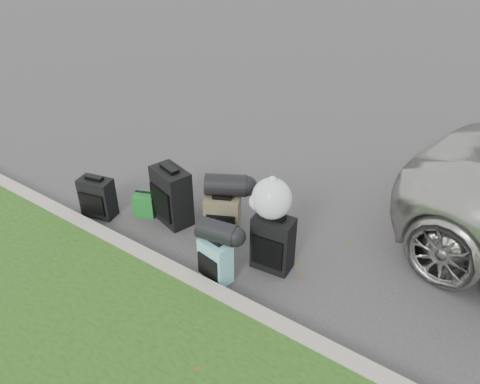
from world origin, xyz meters
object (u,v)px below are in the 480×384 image
Objects in this scene: suitcase_small_black at (98,197)px; tote_green at (146,204)px; suitcase_olive at (223,218)px; suitcase_teal at (216,261)px; tote_navy at (221,203)px; suitcase_large_black_left at (172,196)px; suitcase_large_black_right at (273,243)px.

tote_green is (0.50, 0.37, -0.12)m from suitcase_small_black.
suitcase_teal is (0.39, -0.65, -0.03)m from suitcase_olive.
tote_navy is (-0.74, 1.07, -0.10)m from suitcase_teal.
suitcase_large_black_left reaches higher than suitcase_teal.
suitcase_olive is 1.14× the size of suitcase_teal.
suitcase_small_black is 1.63m from tote_navy.
suitcase_olive is 1.92× the size of tote_navy.
suitcase_large_black_right is at bearing -35.07° from suitcase_olive.
suitcase_large_black_right is 2.20× the size of tote_green.
tote_green is 1.01× the size of tote_navy.
tote_navy is at bearing 133.88° from suitcase_teal.
suitcase_small_black is 0.94× the size of suitcase_olive.
suitcase_small_black is 0.63m from tote_green.
suitcase_large_black_left is 1.13× the size of suitcase_large_black_right.
suitcase_small_black is 1.80× the size of tote_navy.
suitcase_teal is 1.31m from tote_navy.
tote_green is at bearing 162.12° from suitcase_olive.
suitcase_teal is at bearing -85.87° from suitcase_olive.
suitcase_olive is at bearing -36.97° from tote_navy.
suitcase_small_black is 2.48m from suitcase_large_black_right.
suitcase_large_black_right is (1.55, -0.04, -0.04)m from suitcase_large_black_left.
suitcase_small_black is 2.04m from suitcase_teal.
suitcase_large_black_left is 1.29m from suitcase_teal.
suitcase_large_black_left reaches higher than suitcase_large_black_right.
suitcase_olive reaches higher than suitcase_teal.
suitcase_teal is 1.69× the size of tote_navy.
suitcase_teal is at bearing -133.56° from suitcase_large_black_right.
tote_navy is at bearing 148.23° from suitcase_large_black_right.
tote_navy is (1.30, 0.98, -0.12)m from suitcase_small_black.
suitcase_teal is 1.62m from tote_green.
suitcase_large_black_right reaches higher than tote_green.
suitcase_olive is (0.76, 0.08, -0.09)m from suitcase_large_black_left.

